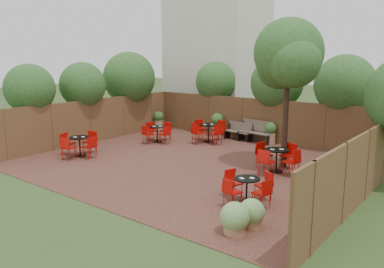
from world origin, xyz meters
The scene contains 13 objects.
ground centered at (0.00, 0.00, 0.00)m, with size 80.00×80.00×0.00m, color #354F23.
courtyard_paving centered at (0.00, 0.00, 0.01)m, with size 12.00×10.00×0.02m, color #321714.
fence_back centered at (0.00, 5.00, 1.00)m, with size 12.00×0.08×2.00m, color #50361D.
fence_left centered at (-6.00, 0.00, 1.00)m, with size 0.08×10.00×2.00m, color #50361D.
fence_right centered at (6.00, 0.00, 1.00)m, with size 0.08×10.00×2.00m, color #50361D.
neighbour_building centered at (-4.50, 8.00, 4.00)m, with size 5.00×4.00×8.00m, color beige.
overhang_foliage centered at (-1.04, 3.15, 2.73)m, with size 15.84×10.61×2.70m.
courtyard_tree centered at (2.80, 1.60, 3.91)m, with size 2.60×2.50×5.25m.
park_bench_left centered at (-0.88, 4.62, 0.46)m, with size 1.41×0.62×0.85m.
park_bench_right centered at (0.00, 4.63, 0.54)m, with size 1.69×0.72×1.02m.
bistro_tables centered at (-0.74, 0.58, 0.47)m, with size 9.39×7.22×0.95m.
planters centered at (0.11, 3.47, 0.61)m, with size 11.88×4.27×1.15m.
low_shrubs centered at (4.63, -3.18, 0.35)m, with size 2.03×3.84×0.74m.
Camera 1 is at (8.67, -11.31, 4.03)m, focal length 36.98 mm.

